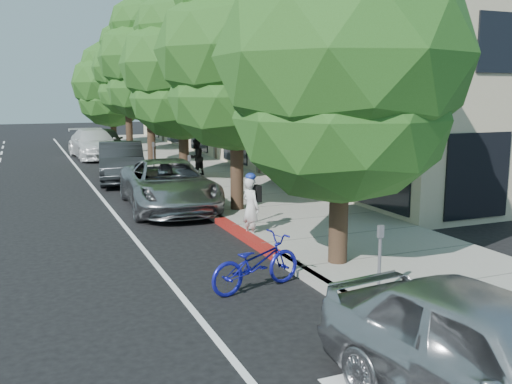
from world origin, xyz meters
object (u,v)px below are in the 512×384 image
street_tree_1 (236,55)px  dark_sedan (121,162)px  street_tree_3 (149,60)px  cyclist (251,208)px  street_tree_0 (343,63)px  bicycle (256,263)px  street_tree_5 (112,84)px  silver_suv (168,185)px  street_tree_2 (182,67)px  dark_suv_far (105,141)px  white_pickup (94,144)px  near_car_a (497,362)px  pedestrian (196,157)px  street_tree_4 (127,70)px

street_tree_1 → dark_sedan: (-2.21, 7.72, -3.95)m
street_tree_3 → cyclist: street_tree_3 is taller
street_tree_1 → cyclist: street_tree_1 is taller
street_tree_0 → bicycle: bearing=-165.8°
street_tree_5 → silver_suv: 22.83m
street_tree_2 → dark_sedan: (-2.21, 1.72, -3.81)m
street_tree_2 → silver_suv: 6.18m
street_tree_1 → dark_suv_far: 18.76m
bicycle → white_pickup: (-0.08, 23.53, 0.29)m
dark_sedan → near_car_a: size_ratio=1.07×
white_pickup → pedestrian: pedestrian is taller
cyclist → silver_suv: cyclist is taller
pedestrian → near_car_a: bearing=51.0°
street_tree_3 → street_tree_5: size_ratio=1.16×
street_tree_2 → pedestrian: size_ratio=4.81×
street_tree_4 → pedestrian: size_ratio=4.92×
near_car_a → pedestrian: size_ratio=2.94×
near_car_a → street_tree_1: bearing=76.2°
white_pickup → dark_suv_far: dark_suv_far is taller
street_tree_0 → white_pickup: 23.36m
street_tree_2 → street_tree_3: street_tree_3 is taller
street_tree_0 → silver_suv: bearing=103.2°
street_tree_1 → street_tree_2: (0.00, 6.00, -0.14)m
street_tree_0 → street_tree_3: street_tree_3 is taller
street_tree_0 → pedestrian: bearing=86.2°
street_tree_3 → street_tree_4: 6.00m
bicycle → dark_sedan: bearing=-13.7°
street_tree_4 → street_tree_5: 6.05m
street_tree_4 → dark_suv_far: (-1.40, 0.29, -4.13)m
street_tree_2 → street_tree_5: (0.00, 18.00, -0.44)m
street_tree_4 → dark_sedan: (-2.21, -10.28, -4.13)m
dark_suv_far → dark_sedan: bearing=-95.4°
street_tree_3 → pedestrian: size_ratio=5.28×
street_tree_5 → street_tree_3: bearing=-90.0°
street_tree_2 → white_pickup: bearing=101.2°
street_tree_0 → street_tree_4: bearing=90.0°
silver_suv → dark_sedan: (-0.44, 6.22, 0.04)m
street_tree_1 → silver_suv: size_ratio=1.38×
street_tree_5 → dark_sedan: size_ratio=1.44×
street_tree_5 → bicycle: street_tree_5 is taller
street_tree_0 → bicycle: size_ratio=3.64×
silver_suv → near_car_a: 13.23m
dark_suv_far → street_tree_2: bearing=-84.5°
pedestrian → bicycle: bearing=45.7°
bicycle → street_tree_3: bearing=-20.6°
dark_sedan → pedestrian: size_ratio=3.15×
bicycle → street_tree_0: bearing=-89.9°
street_tree_3 → white_pickup: bearing=113.5°
street_tree_0 → dark_sedan: 14.32m
bicycle → dark_sedan: 14.25m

